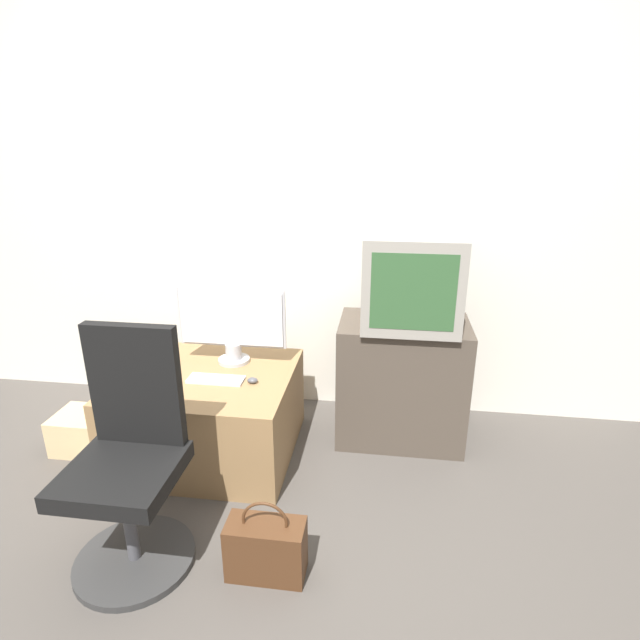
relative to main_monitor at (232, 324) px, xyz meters
name	(u,v)px	position (x,y,z in m)	size (l,w,h in m)	color
ground_plane	(234,543)	(0.22, -0.83, -0.69)	(12.00, 12.00, 0.00)	#4C4742
wall_back	(288,201)	(0.22, 0.49, 0.61)	(4.40, 0.05, 2.60)	silver
desk	(210,413)	(-0.10, -0.18, -0.46)	(0.91, 0.81, 0.47)	#937047
side_stand	(401,381)	(0.94, 0.12, -0.34)	(0.71, 0.44, 0.71)	#4C4238
main_monitor	(232,324)	(0.00, 0.00, 0.00)	(0.60, 0.17, 0.42)	#B2B2B7
keyboard	(216,380)	(-0.02, -0.25, -0.22)	(0.29, 0.11, 0.01)	silver
mouse	(253,380)	(0.17, -0.24, -0.21)	(0.05, 0.04, 0.03)	#4C4C51
crt_tv	(411,279)	(0.96, 0.13, 0.26)	(0.50, 0.53, 0.49)	gray
office_chair	(130,467)	(-0.14, -0.93, -0.27)	(0.48, 0.48, 0.98)	#333333
cardboard_box_lower	(83,431)	(-0.82, -0.25, -0.59)	(0.29, 0.27, 0.21)	#D1B27F
handbag	(266,548)	(0.41, -0.97, -0.57)	(0.31, 0.15, 0.35)	#4C2D19
book	(75,480)	(-0.70, -0.55, -0.68)	(0.17, 0.16, 0.02)	beige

